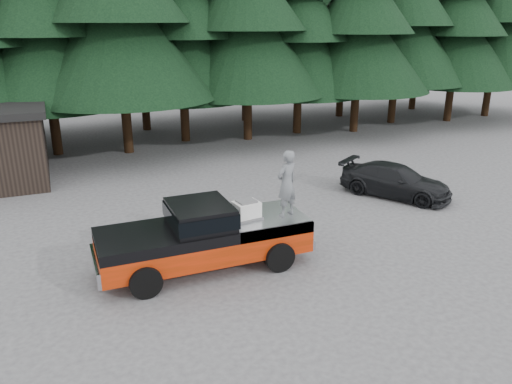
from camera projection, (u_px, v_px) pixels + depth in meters
name	position (u px, v px, depth m)	size (l,w,h in m)	color
ground	(245.00, 265.00, 14.24)	(120.00, 120.00, 0.00)	#464649
pickup_truck	(205.00, 246.00, 13.93)	(6.00, 2.04, 1.33)	red
truck_cab	(200.00, 214.00, 13.59)	(1.66, 1.90, 0.59)	black
air_compressor	(247.00, 210.00, 14.02)	(0.68, 0.57, 0.47)	silver
man_on_bed	(287.00, 183.00, 14.02)	(0.70, 0.46, 1.91)	slate
parked_car	(395.00, 181.00, 19.72)	(1.77, 4.36, 1.26)	black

